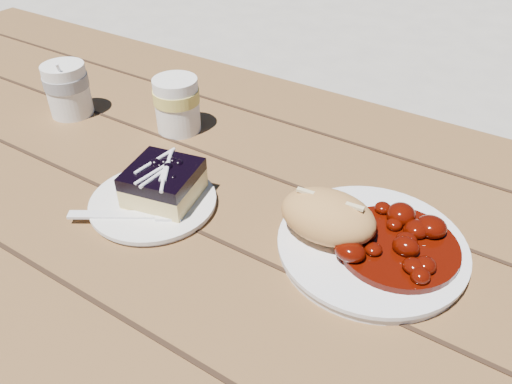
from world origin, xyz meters
The scene contains 9 objects.
picnic_table centered at (0.00, 0.00, 0.59)m, with size 2.00×1.55×0.75m.
main_plate centered at (0.27, 0.01, 0.76)m, with size 0.23×0.23×0.02m, color white.
goulash_stew centered at (0.30, 0.01, 0.79)m, with size 0.15×0.15×0.04m, color #4C0A02, non-canonical shape.
bread_roll centered at (0.21, -0.01, 0.80)m, with size 0.12×0.08×0.06m, color tan.
dessert_plate centered at (-0.03, -0.07, 0.76)m, with size 0.17×0.17×0.01m, color white.
blueberry_cake centered at (-0.02, -0.06, 0.79)m, with size 0.11×0.11×0.05m.
fork_dessert centered at (-0.05, -0.13, 0.76)m, with size 0.03×0.16×0.01m, color white, non-canonical shape.
coffee_cup centered at (-0.34, 0.06, 0.80)m, with size 0.08×0.08×0.10m, color white.
second_cup centered at (-0.14, 0.12, 0.80)m, with size 0.08×0.08×0.10m, color white.
Camera 1 is at (0.40, -0.46, 1.19)m, focal length 35.00 mm.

